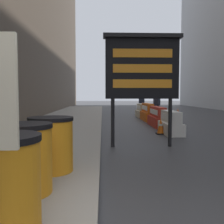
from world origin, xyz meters
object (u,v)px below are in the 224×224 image
jersey_barrier_cream (141,111)px  traffic_cone_mid (160,120)px  traffic_light_near_curb (112,78)px  barrel_drum_back (51,144)px  pedestrian_passerby (142,101)px  traffic_cone_near (161,126)px  jersey_barrier_orange_far (147,113)px  barrel_drum_foreground (0,184)px  pedestrian_worker (157,102)px  traffic_cone_far (178,116)px  message_board (142,68)px  jersey_barrier_red_striped (157,118)px  barrel_drum_middle (23,158)px  jersey_barrier_white (171,124)px

jersey_barrier_cream → traffic_cone_mid: bearing=-89.7°
traffic_light_near_curb → barrel_drum_back: bearing=-95.7°
barrel_drum_back → traffic_cone_mid: size_ratio=1.46×
pedestrian_passerby → traffic_cone_near: bearing=99.9°
jersey_barrier_orange_far → jersey_barrier_cream: bearing=90.0°
jersey_barrier_cream → barrel_drum_foreground: bearing=-103.5°
traffic_light_near_curb → pedestrian_worker: size_ratio=2.17×
barrel_drum_foreground → jersey_barrier_orange_far: barrel_drum_foreground is taller
traffic_cone_near → traffic_light_near_curb: size_ratio=0.15×
pedestrian_worker → traffic_cone_far: bearing=-128.0°
traffic_cone_far → message_board: bearing=-115.1°
message_board → traffic_cone_near: message_board is taller
traffic_cone_mid → pedestrian_worker: bearing=81.0°
barrel_drum_back → pedestrian_passerby: pedestrian_passerby is taller
jersey_barrier_orange_far → traffic_cone_far: (1.22, -1.63, -0.05)m
barrel_drum_foreground → jersey_barrier_red_striped: 9.82m
barrel_drum_middle → jersey_barrier_red_striped: bearing=67.0°
barrel_drum_back → pedestrian_worker: size_ratio=0.53×
barrel_drum_middle → jersey_barrier_cream: size_ratio=0.52×
barrel_drum_back → jersey_barrier_red_striped: size_ratio=0.44×
jersey_barrier_white → traffic_light_near_curb: traffic_light_near_curb is taller
jersey_barrier_red_striped → jersey_barrier_orange_far: size_ratio=0.98×
barrel_drum_back → traffic_cone_near: size_ratio=1.58×
traffic_cone_near → traffic_cone_mid: 1.97m
barrel_drum_back → traffic_light_near_curb: size_ratio=0.24×
barrel_drum_back → jersey_barrier_red_striped: bearing=65.4°
jersey_barrier_white → pedestrian_passerby: size_ratio=1.04×
traffic_cone_near → traffic_light_near_curb: traffic_light_near_curb is taller
traffic_cone_near → traffic_cone_mid: traffic_cone_mid is taller
pedestrian_worker → jersey_barrier_orange_far: bearing=108.3°
jersey_barrier_orange_far → pedestrian_passerby: bearing=84.5°
traffic_cone_far → barrel_drum_back: bearing=-118.8°
barrel_drum_foreground → barrel_drum_middle: 0.98m
traffic_cone_near → traffic_cone_mid: size_ratio=0.92×
traffic_cone_near → pedestrian_worker: size_ratio=0.33×
jersey_barrier_red_striped → traffic_cone_near: (-0.37, -2.34, -0.11)m
jersey_barrier_cream → traffic_cone_far: bearing=-72.8°
barrel_drum_foreground → jersey_barrier_orange_far: size_ratio=0.43×
jersey_barrier_red_striped → traffic_cone_near: jersey_barrier_red_striped is taller
jersey_barrier_red_striped → jersey_barrier_cream: bearing=90.0°
barrel_drum_back → traffic_cone_mid: bearing=63.9°
barrel_drum_middle → traffic_cone_mid: barrel_drum_middle is taller
barrel_drum_back → barrel_drum_foreground: bearing=-92.4°
barrel_drum_foreground → jersey_barrier_cream: bearing=76.5°
barrel_drum_foreground → pedestrian_passerby: (3.97, 17.79, 0.36)m
jersey_barrier_red_striped → jersey_barrier_cream: size_ratio=1.19×
barrel_drum_back → traffic_cone_near: bearing=59.0°
barrel_drum_foreground → barrel_drum_middle: (-0.08, 0.98, 0.00)m
barrel_drum_back → traffic_cone_far: bearing=61.2°
barrel_drum_foreground → jersey_barrier_cream: 14.54m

